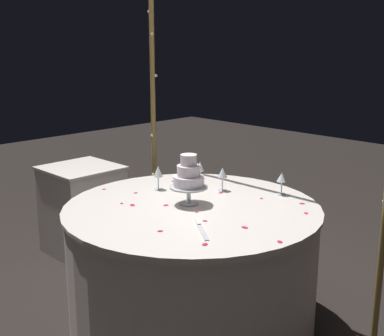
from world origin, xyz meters
The scene contains 28 objects.
ground_plane centered at (0.00, 0.00, 0.00)m, with size 12.00×12.00×0.00m, color black.
decorative_arch centered at (0.00, 0.50, 1.42)m, with size 1.86×0.06×2.23m.
main_table centered at (0.00, 0.00, 0.37)m, with size 1.46×1.46×0.74m.
side_table centered at (-1.38, 0.16, 0.35)m, with size 0.53×0.53×0.70m.
tiered_cake centered at (-0.04, 0.01, 0.90)m, with size 0.22×0.22×0.29m.
wine_glass_0 centered at (-0.25, 0.24, 0.86)m, with size 0.06×0.06×0.17m.
wine_glass_1 centered at (-0.38, 0.09, 0.84)m, with size 0.06×0.06×0.15m.
wine_glass_2 centered at (-0.28, 0.36, 0.85)m, with size 0.06×0.06×0.15m.
wine_glass_3 centered at (-0.08, 0.35, 0.84)m, with size 0.06×0.06×0.15m.
wine_glass_4 centered at (0.23, 0.54, 0.84)m, with size 0.06×0.06×0.14m.
cake_knife centered at (0.28, -0.22, 0.74)m, with size 0.25×0.19×0.01m.
rose_petal_0 centered at (0.09, -0.06, 0.74)m, with size 0.03×0.02×0.00m, color #C61951.
rose_petal_1 centered at (-0.25, -0.23, 0.74)m, with size 0.04×0.03×0.00m, color #C61951.
rose_petal_2 centered at (0.67, -0.09, 0.74)m, with size 0.03×0.02×0.00m, color #C61951.
rose_petal_3 centered at (-0.45, 0.28, 0.74)m, with size 0.04×0.03×0.00m, color #C61951.
rose_petal_4 centered at (-0.37, 0.47, 0.74)m, with size 0.03×0.02×0.00m, color #C61951.
rose_petal_5 centered at (-0.32, -0.26, 0.74)m, with size 0.03×0.02×0.00m, color #C61951.
rose_petal_6 centered at (0.44, -0.36, 0.74)m, with size 0.04×0.03×0.00m, color #C61951.
rose_petal_7 centered at (0.53, 0.35, 0.74)m, with size 0.03×0.02×0.00m, color #C61951.
rose_petal_8 centered at (0.23, -0.13, 0.74)m, with size 0.02×0.02×0.00m, color #C61951.
rose_petal_9 centered at (0.42, 0.48, 0.74)m, with size 0.03×0.02×0.00m, color #C61951.
rose_petal_10 centered at (0.43, -0.06, 0.74)m, with size 0.04×0.03×0.00m, color #C61951.
rose_petal_11 centered at (-0.42, -0.06, 0.74)m, with size 0.03×0.02×0.00m, color #C61951.
rose_petal_12 centered at (-0.11, -0.10, 0.74)m, with size 0.03×0.02×0.00m, color #C61951.
rose_petal_13 centered at (0.19, 0.39, 0.74)m, with size 0.02×0.02×0.00m, color #C61951.
rose_petal_14 centered at (0.17, -0.39, 0.74)m, with size 0.03×0.02×0.00m, color #C61951.
rose_petal_15 centered at (-0.63, -0.15, 0.74)m, with size 0.03×0.02×0.00m, color #C61951.
rose_petal_16 centered at (-0.06, 0.31, 0.74)m, with size 0.03×0.02×0.00m, color #C61951.
Camera 1 is at (1.97, -1.97, 1.66)m, focal length 48.40 mm.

